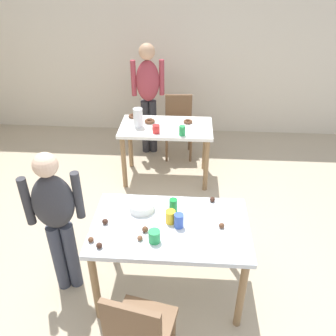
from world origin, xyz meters
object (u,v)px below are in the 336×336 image
Objects in this scene: person_adult_far at (148,90)px; dining_table_near at (170,234)px; chair_near_table at (138,331)px; pitcher_far at (138,118)px; chair_far_table at (179,122)px; dining_table_far at (166,135)px; mixing_bowl at (142,206)px; person_girl_near at (56,215)px; soda_can at (173,206)px.

dining_table_near is at bearing -79.68° from person_adult_far.
pitcher_far is at bearing 97.58° from chair_near_table.
person_adult_far reaches higher than chair_far_table.
chair_near_table reaches higher than dining_table_far.
mixing_bowl is (-0.22, -2.30, 0.29)m from chair_far_table.
dining_table_far is 5.27× the size of mixing_bowl.
dining_table_near and dining_table_far have the same top height.
chair_near_table is 0.98m from mixing_bowl.
chair_near_table is at bearing -90.02° from dining_table_far.
chair_near_table is at bearing -102.06° from dining_table_near.
pitcher_far is at bearing 98.83° from mixing_bowl.
pitcher_far reaches higher than mixing_bowl.
dining_table_near is 1.10× the size of dining_table_far.
person_girl_near is at bearing -112.22° from dining_table_far.
soda_can is (0.26, -0.01, 0.03)m from mixing_bowl.
mixing_bowl is at bearing -93.15° from dining_table_far.
pitcher_far is (-0.50, 1.78, 0.22)m from dining_table_near.
chair_far_table is 3.73× the size of pitcher_far.
chair_near_table is 4.04× the size of mixing_bowl.
dining_table_far is 0.83m from person_adult_far.
pitcher_far is (0.41, 1.79, 0.05)m from person_girl_near.
chair_far_table is 2.33m from mixing_bowl.
soda_can is at bearing -2.26° from mixing_bowl.
person_girl_near is at bearing -163.58° from mixing_bowl.
person_girl_near is (-0.74, 0.74, 0.32)m from chair_near_table.
dining_table_far is at bearing 5.54° from pitcher_far.
chair_near_table is 2.58m from pitcher_far.
pitcher_far is (-0.04, -0.73, -0.09)m from person_adult_far.
person_adult_far reaches higher than soda_can.
person_adult_far reaches higher than dining_table_near.
soda_can is (0.02, 0.17, 0.16)m from dining_table_near.
mixing_bowl is at bearing 95.42° from chair_near_table.
person_girl_near is at bearing -179.10° from dining_table_near.
person_adult_far is (0.45, 2.52, 0.14)m from person_girl_near.
dining_table_far is 0.72× the size of person_adult_far.
soda_can is (0.47, -2.34, -0.14)m from person_adult_far.
person_girl_near is (-0.88, -2.49, 0.32)m from chair_far_table.
dining_table_near is 1.44× the size of chair_near_table.
person_adult_far is at bearing 101.40° from soda_can.
dining_table_near is at bearing -95.09° from soda_can.
person_adult_far is at bearing 112.96° from dining_table_far.
person_adult_far is 6.77× the size of pitcher_far.
person_girl_near is at bearing -109.35° from chair_far_table.
chair_near_table reaches higher than mixing_bowl.
chair_far_table is 0.55× the size of person_adult_far.
dining_table_near is 1.86m from pitcher_far.
person_girl_near reaches higher than dining_table_far.
chair_near_table is (-0.16, -0.75, -0.15)m from dining_table_near.
mixing_bowl is 1.62m from pitcher_far.
pitcher_far is at bearing -93.19° from person_adult_far.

